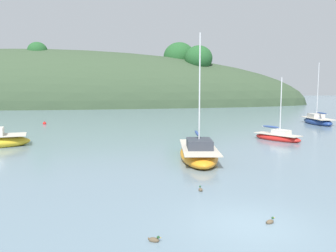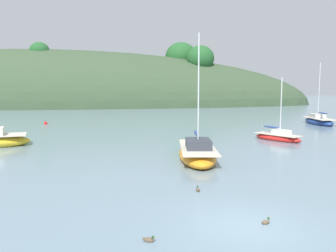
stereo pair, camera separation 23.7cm
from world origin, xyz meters
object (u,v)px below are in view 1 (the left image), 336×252
Objects in this scene: sailboat_blue_center at (278,137)px; sailboat_orange_cutter at (317,121)px; duck_straggler at (201,190)px; mooring_buoy_outer at (45,123)px; duck_trailing at (154,240)px; sailboat_navy_dinghy at (198,153)px; duck_lone_right at (270,222)px.

sailboat_orange_cutter reaches higher than sailboat_blue_center.
sailboat_orange_cutter is 34.37m from duck_straggler.
duck_trailing is (10.69, -35.73, -0.07)m from mooring_buoy_outer.
sailboat_navy_dinghy is 20.45× the size of duck_trailing.
mooring_buoy_outer is 37.29m from duck_trailing.
sailboat_orange_cutter is (11.62, 12.54, 0.09)m from sailboat_blue_center.
mooring_buoy_outer is 33.66m from duck_straggler.
sailboat_blue_center is at bearing 54.94° from duck_trailing.
mooring_buoy_outer is 1.33× the size of duck_trailing.
duck_trailing is 1.00× the size of duck_lone_right.
duck_straggler is at bearing 61.48° from duck_trailing.
sailboat_blue_center is 17.10m from sailboat_orange_cutter.
sailboat_orange_cutter is 15.17× the size of mooring_buoy_outer.
duck_lone_right is (-20.58, -30.32, -0.35)m from sailboat_orange_cutter.
sailboat_orange_cutter is (20.59, 19.62, -0.02)m from sailboat_navy_dinghy.
sailboat_blue_center is at bearing 38.31° from sailboat_navy_dinghy.
sailboat_navy_dinghy is (-8.96, -7.08, 0.11)m from sailboat_blue_center.
sailboat_orange_cutter is at bearing 43.63° from sailboat_navy_dinghy.
duck_lone_right is at bearing -89.94° from sailboat_navy_dinghy.
duck_lone_right is (0.01, -10.69, -0.37)m from sailboat_navy_dinghy.
duck_lone_right is at bearing -67.03° from mooring_buoy_outer.
mooring_buoy_outer is at bearing 112.97° from duck_lone_right.
sailboat_navy_dinghy reaches higher than duck_straggler.
mooring_buoy_outer is at bearing 106.65° from duck_trailing.
duck_trailing is (-24.68, -31.15, -0.35)m from sailboat_orange_cutter.
mooring_buoy_outer reaches higher than duck_straggler.
sailboat_blue_center reaches higher than duck_straggler.
duck_lone_right is (4.10, 0.83, 0.00)m from duck_trailing.
duck_lone_right is at bearing 11.44° from duck_trailing.
sailboat_navy_dinghy reaches higher than sailboat_blue_center.
sailboat_orange_cutter reaches higher than mooring_buoy_outer.
sailboat_blue_center is 14.16× the size of duck_trailing.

